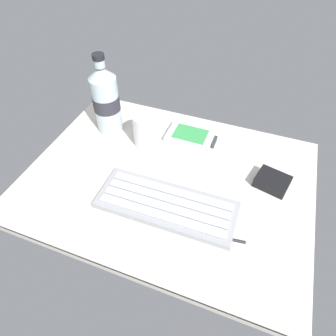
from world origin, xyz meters
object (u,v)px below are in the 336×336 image
Objects in this scene: handheld_device at (191,136)px; water_bottle at (106,100)px; keyboard at (167,205)px; juice_cup at (146,130)px; stylus_pen at (221,236)px; charger_block at (272,181)px.

water_bottle reaches higher than handheld_device.
juice_cup reaches higher than keyboard.
stylus_pen is at bearing -61.15° from handheld_device.
juice_cup is at bearing 133.77° from stylus_pen.
keyboard is 1.40× the size of water_bottle.
juice_cup is 12.56cm from water_bottle.
juice_cup is at bearing 124.85° from keyboard.
keyboard is at bearing -144.93° from charger_block.
keyboard is 4.16× the size of charger_block.
handheld_device is 1.35× the size of stylus_pen.
stylus_pen is at bearing -31.77° from water_bottle.
keyboard is 31.26cm from water_bottle.
stylus_pen is (-7.44, -16.89, -0.85)cm from charger_block.
juice_cup is at bearing -9.04° from water_bottle.
water_bottle reaches higher than keyboard.
keyboard is at bearing -85.23° from handheld_device.
handheld_device is 1.84× the size of charger_block.
water_bottle reaches higher than charger_block.
water_bottle is at bearing 170.96° from juice_cup.
keyboard is 22.90cm from handheld_device.
stylus_pen is (14.23, -25.84, -0.38)cm from handheld_device.
stylus_pen is (12.33, -3.02, -0.46)cm from keyboard.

